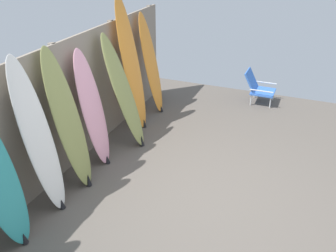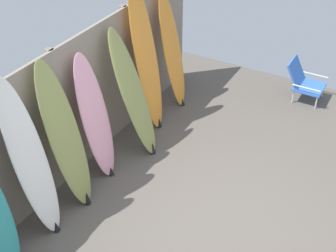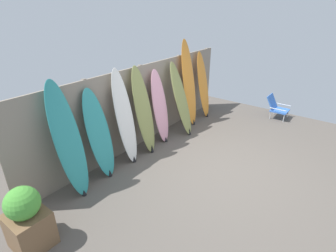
# 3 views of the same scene
# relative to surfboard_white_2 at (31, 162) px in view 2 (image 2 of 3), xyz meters

# --- Properties ---
(ground) EXTENTS (7.68, 7.68, 0.00)m
(ground) POSITION_rel_surfboard_white_2_xyz_m (0.85, -1.71, -0.95)
(ground) COLOR #5B544C
(fence_back) EXTENTS (6.08, 0.11, 1.80)m
(fence_back) POSITION_rel_surfboard_white_2_xyz_m (0.85, 0.29, -0.05)
(fence_back) COLOR gray
(fence_back) RESTS_ON ground
(surfboard_white_2) EXTENTS (0.43, 0.45, 1.92)m
(surfboard_white_2) POSITION_rel_surfboard_white_2_xyz_m (0.00, 0.00, 0.00)
(surfboard_white_2) COLOR white
(surfboard_white_2) RESTS_ON ground
(surfboard_olive_3) EXTENTS (0.49, 0.50, 1.88)m
(surfboard_olive_3) POSITION_rel_surfboard_white_2_xyz_m (0.52, -0.03, -0.02)
(surfboard_olive_3) COLOR olive
(surfboard_olive_3) RESTS_ON ground
(surfboard_pink_4) EXTENTS (0.46, 0.41, 1.70)m
(surfboard_pink_4) POSITION_rel_surfboard_white_2_xyz_m (1.09, -0.01, -0.11)
(surfboard_pink_4) COLOR pink
(surfboard_pink_4) RESTS_ON ground
(surfboard_olive_5) EXTENTS (0.44, 0.66, 1.76)m
(surfboard_olive_5) POSITION_rel_surfboard_white_2_xyz_m (1.74, -0.15, -0.08)
(surfboard_olive_5) COLOR olive
(surfboard_olive_5) RESTS_ON ground
(surfboard_orange_6) EXTENTS (0.49, 0.49, 2.21)m
(surfboard_orange_6) POSITION_rel_surfboard_white_2_xyz_m (2.33, 0.01, 0.14)
(surfboard_orange_6) COLOR orange
(surfboard_orange_6) RESTS_ON ground
(surfboard_orange_7) EXTENTS (0.45, 0.46, 1.83)m
(surfboard_orange_7) POSITION_rel_surfboard_white_2_xyz_m (3.02, -0.02, -0.05)
(surfboard_orange_7) COLOR orange
(surfboard_orange_7) RESTS_ON ground
(beach_chair) EXTENTS (0.50, 0.58, 0.63)m
(beach_chair) POSITION_rel_surfboard_white_2_xyz_m (4.17, -1.79, -0.63)
(beach_chair) COLOR silver
(beach_chair) RESTS_ON ground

